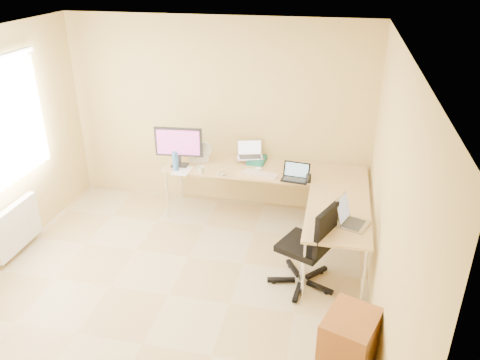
% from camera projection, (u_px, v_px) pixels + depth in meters
% --- Properties ---
extents(floor, '(4.50, 4.50, 0.00)m').
position_uv_depth(floor, '(169.00, 295.00, 5.06)').
color(floor, '#C2AF87').
rests_on(floor, ground).
extents(ceiling, '(4.50, 4.50, 0.00)m').
position_uv_depth(ceiling, '(148.00, 46.00, 3.93)').
color(ceiling, white).
rests_on(ceiling, ground).
extents(wall_back, '(4.50, 0.00, 4.50)m').
position_uv_depth(wall_back, '(218.00, 114.00, 6.48)').
color(wall_back, '#D6BE6F').
rests_on(wall_back, ground).
extents(wall_right, '(0.00, 4.50, 4.50)m').
position_uv_depth(wall_right, '(389.00, 208.00, 4.11)').
color(wall_right, '#D6BE6F').
rests_on(wall_right, ground).
extents(desk_main, '(2.65, 0.70, 0.73)m').
position_uv_depth(desk_main, '(264.00, 193.00, 6.40)').
color(desk_main, tan).
rests_on(desk_main, ground).
extents(desk_return, '(0.70, 1.30, 0.73)m').
position_uv_depth(desk_return, '(335.00, 241.00, 5.34)').
color(desk_return, tan).
rests_on(desk_return, ground).
extents(monitor, '(0.64, 0.26, 0.54)m').
position_uv_depth(monitor, '(179.00, 147.00, 6.21)').
color(monitor, black).
rests_on(monitor, desk_main).
extents(book_stack, '(0.24, 0.32, 0.05)m').
position_uv_depth(book_stack, '(257.00, 160.00, 6.43)').
color(book_stack, '#135B4A').
rests_on(book_stack, desk_main).
extents(laptop_center, '(0.41, 0.35, 0.23)m').
position_uv_depth(laptop_center, '(250.00, 150.00, 6.39)').
color(laptop_center, silver).
rests_on(laptop_center, desk_main).
extents(laptop_black, '(0.36, 0.28, 0.21)m').
position_uv_depth(laptop_black, '(295.00, 172.00, 5.88)').
color(laptop_black, black).
rests_on(laptop_black, desk_main).
extents(keyboard, '(0.47, 0.23, 0.02)m').
position_uv_depth(keyboard, '(261.00, 174.00, 6.07)').
color(keyboard, beige).
rests_on(keyboard, desk_main).
extents(mouse, '(0.13, 0.11, 0.04)m').
position_uv_depth(mouse, '(259.00, 169.00, 6.19)').
color(mouse, white).
rests_on(mouse, desk_main).
extents(mug, '(0.12, 0.12, 0.09)m').
position_uv_depth(mug, '(201.00, 170.00, 6.10)').
color(mug, beige).
rests_on(mug, desk_main).
extents(cd_stack, '(0.16, 0.16, 0.03)m').
position_uv_depth(cd_stack, '(223.00, 174.00, 6.06)').
color(cd_stack, silver).
rests_on(cd_stack, desk_main).
extents(water_bottle, '(0.09, 0.09, 0.26)m').
position_uv_depth(water_bottle, '(175.00, 161.00, 6.13)').
color(water_bottle, '#386FB4').
rests_on(water_bottle, desk_main).
extents(papers, '(0.22, 0.30, 0.01)m').
position_uv_depth(papers, '(182.00, 171.00, 6.17)').
color(papers, white).
rests_on(papers, desk_main).
extents(white_box, '(0.29, 0.24, 0.09)m').
position_uv_depth(white_box, '(199.00, 157.00, 6.47)').
color(white_box, white).
rests_on(white_box, desk_main).
extents(desk_fan, '(0.21, 0.21, 0.26)m').
position_uv_depth(desk_fan, '(206.00, 152.00, 6.41)').
color(desk_fan, silver).
rests_on(desk_fan, desk_main).
extents(black_cup, '(0.08, 0.08, 0.11)m').
position_uv_depth(black_cup, '(308.00, 178.00, 5.84)').
color(black_cup, black).
rests_on(black_cup, desk_main).
extents(laptop_return, '(0.45, 0.40, 0.25)m').
position_uv_depth(laptop_return, '(353.00, 215.00, 4.90)').
color(laptop_return, '#AAABB5').
rests_on(laptop_return, desk_return).
extents(office_chair, '(0.81, 0.81, 1.02)m').
position_uv_depth(office_chair, '(304.00, 245.00, 5.03)').
color(office_chair, black).
rests_on(office_chair, ground).
extents(cabinet, '(0.52, 0.58, 0.66)m').
position_uv_depth(cabinet, '(348.00, 348.00, 3.90)').
color(cabinet, '#A8813E').
rests_on(cabinet, ground).
extents(radiator, '(0.09, 0.80, 0.55)m').
position_uv_depth(radiator, '(16.00, 227.00, 5.64)').
color(radiator, white).
rests_on(radiator, ground).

